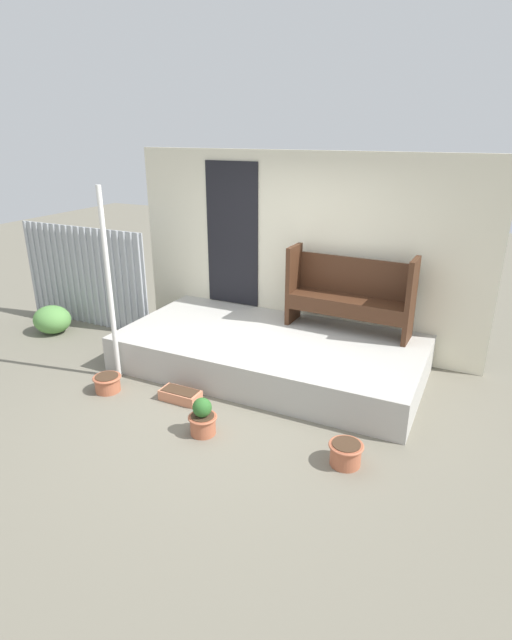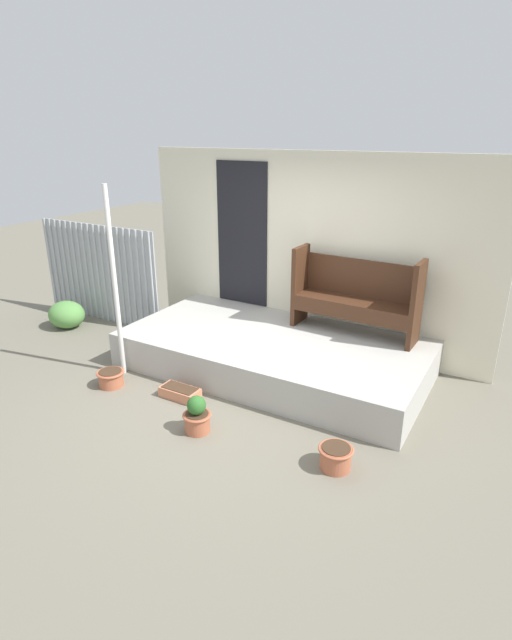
{
  "view_description": "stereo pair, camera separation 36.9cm",
  "coord_description": "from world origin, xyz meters",
  "views": [
    {
      "loc": [
        2.33,
        -4.26,
        2.84
      ],
      "look_at": [
        0.11,
        0.33,
        0.89
      ],
      "focal_mm": 28.0,
      "sensor_mm": 36.0,
      "label": 1
    },
    {
      "loc": [
        2.66,
        -4.09,
        2.84
      ],
      "look_at": [
        0.11,
        0.33,
        0.89
      ],
      "focal_mm": 28.0,
      "sensor_mm": 36.0,
      "label": 2
    }
  ],
  "objects": [
    {
      "name": "ground_plane",
      "position": [
        0.0,
        0.0,
        0.0
      ],
      "size": [
        24.0,
        24.0,
        0.0
      ],
      "primitive_type": "plane",
      "color": "#706B5B"
    },
    {
      "name": "porch_slab",
      "position": [
        0.01,
        0.94,
        0.22
      ],
      "size": [
        3.7,
        1.88,
        0.44
      ],
      "color": "#B2AFA8",
      "rests_on": "ground_plane"
    },
    {
      "name": "bench",
      "position": [
        0.8,
        1.6,
        0.96
      ],
      "size": [
        1.58,
        0.45,
        1.02
      ],
      "rotation": [
        0.0,
        0.0,
        -0.03
      ],
      "color": "#422616",
      "rests_on": "porch_slab"
    },
    {
      "name": "planter_box_rect",
      "position": [
        -0.56,
        -0.22,
        0.06
      ],
      "size": [
        0.46,
        0.22,
        0.13
      ],
      "color": "tan",
      "rests_on": "ground_plane"
    },
    {
      "name": "flower_pot_right",
      "position": [
        1.42,
        -0.52,
        0.12
      ],
      "size": [
        0.32,
        0.32,
        0.22
      ],
      "color": "#B26042",
      "rests_on": "ground_plane"
    },
    {
      "name": "fence_corrugated",
      "position": [
        -3.18,
        1.16,
        0.76
      ],
      "size": [
        2.3,
        0.05,
        1.51
      ],
      "color": "#9EA3A8",
      "rests_on": "ground_plane"
    },
    {
      "name": "support_post",
      "position": [
        -1.56,
        -0.08,
        1.15
      ],
      "size": [
        0.06,
        0.06,
        2.29
      ],
      "color": "silver",
      "rests_on": "ground_plane"
    },
    {
      "name": "shrub_by_fence",
      "position": [
        -3.39,
        0.63,
        0.21
      ],
      "size": [
        0.56,
        0.51,
        0.41
      ],
      "color": "#599347",
      "rests_on": "ground_plane"
    },
    {
      "name": "house_wall",
      "position": [
        -0.03,
        1.91,
        1.31
      ],
      "size": [
        4.9,
        0.08,
        2.6
      ],
      "color": "beige",
      "rests_on": "ground_plane"
    },
    {
      "name": "flower_pot_middle",
      "position": [
        0.01,
        -0.67,
        0.17
      ],
      "size": [
        0.29,
        0.29,
        0.39
      ],
      "color": "#B26042",
      "rests_on": "ground_plane"
    },
    {
      "name": "flower_pot_left",
      "position": [
        -1.44,
        -0.4,
        0.11
      ],
      "size": [
        0.33,
        0.33,
        0.19
      ],
      "color": "#B26042",
      "rests_on": "ground_plane"
    }
  ]
}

